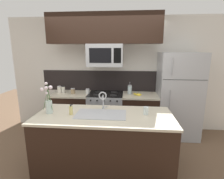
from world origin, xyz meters
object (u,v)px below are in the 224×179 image
at_px(storage_jar_squat, 88,91).
at_px(dish_soap_bottle, 71,110).
at_px(storage_jar_short, 73,91).
at_px(flower_vase, 49,103).
at_px(storage_jar_medium, 63,89).
at_px(french_press, 130,90).
at_px(sink_faucet, 103,98).
at_px(stove_range, 106,113).
at_px(refrigerator, 178,95).
at_px(banana_bunch, 138,94).
at_px(storage_jar_tall, 59,89).
at_px(spare_glass, 146,111).
at_px(microwave, 105,55).

relative_size(storage_jar_squat, dish_soap_bottle, 0.70).
xyz_separation_m(storage_jar_short, flower_vase, (0.01, -1.24, 0.11)).
bearing_deg(storage_jar_medium, dish_soap_bottle, -65.25).
relative_size(french_press, sink_faucet, 0.87).
distance_m(stove_range, french_press, 0.77).
xyz_separation_m(french_press, dish_soap_bottle, (-0.90, -1.35, -0.03)).
bearing_deg(flower_vase, sink_faucet, 16.15).
bearing_deg(refrigerator, banana_bunch, -174.73).
bearing_deg(storage_jar_short, storage_jar_tall, 169.96).
distance_m(storage_jar_squat, flower_vase, 1.30).
relative_size(storage_jar_short, banana_bunch, 0.62).
height_order(stove_range, spare_glass, spare_glass).
xyz_separation_m(storage_jar_tall, dish_soap_bottle, (0.71, -1.33, -0.01)).
xyz_separation_m(refrigerator, sink_faucet, (-1.48, -1.05, 0.20)).
height_order(dish_soap_bottle, spare_glass, dish_soap_bottle).
distance_m(storage_jar_tall, dish_soap_bottle, 1.51).
bearing_deg(dish_soap_bottle, storage_jar_tall, 117.98).
bearing_deg(microwave, dish_soap_bottle, -106.04).
height_order(banana_bunch, spare_glass, spare_glass).
xyz_separation_m(storage_jar_squat, flower_vase, (-0.32, -1.25, 0.11)).
relative_size(stove_range, microwave, 1.25).
bearing_deg(spare_glass, dish_soap_bottle, -174.81).
bearing_deg(dish_soap_bottle, french_press, 56.46).
distance_m(refrigerator, spare_glass, 1.46).
distance_m(french_press, sink_faucet, 1.18).
distance_m(microwave, banana_bunch, 1.08).
distance_m(storage_jar_tall, flower_vase, 1.35).
distance_m(storage_jar_tall, french_press, 1.60).
height_order(storage_jar_squat, dish_soap_bottle, dish_soap_bottle).
height_order(storage_jar_short, dish_soap_bottle, dish_soap_bottle).
relative_size(storage_jar_medium, french_press, 0.60).
bearing_deg(banana_bunch, refrigerator, 5.27).
relative_size(refrigerator, spare_glass, 15.22).
bearing_deg(storage_jar_squat, refrigerator, 1.00).
distance_m(microwave, storage_jar_short, 1.08).
xyz_separation_m(microwave, storage_jar_tall, (-1.07, 0.06, -0.77)).
relative_size(stove_range, banana_bunch, 4.89).
height_order(refrigerator, flower_vase, refrigerator).
relative_size(storage_jar_squat, spare_glass, 0.96).
relative_size(spare_glass, flower_vase, 0.25).
relative_size(microwave, storage_jar_squat, 6.47).
bearing_deg(microwave, sink_faucet, -85.24).
bearing_deg(banana_bunch, storage_jar_short, 178.56).
bearing_deg(refrigerator, dish_soap_bottle, -145.82).
relative_size(microwave, storage_jar_tall, 4.83).
xyz_separation_m(microwave, storage_jar_medium, (-0.98, 0.05, -0.77)).
xyz_separation_m(french_press, spare_glass, (0.23, -1.25, -0.04)).
height_order(microwave, storage_jar_medium, microwave).
xyz_separation_m(refrigerator, flower_vase, (-2.29, -1.29, 0.17)).
bearing_deg(refrigerator, stove_range, -179.27).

